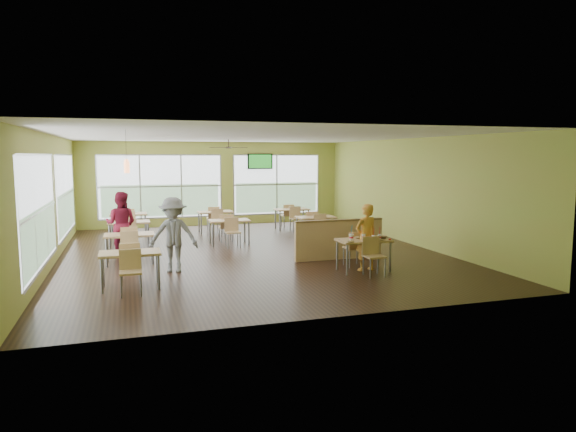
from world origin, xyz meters
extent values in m
plane|color=black|center=(0.00, 0.00, 0.00)|extent=(12.00, 12.00, 0.00)
plane|color=white|center=(0.00, 0.00, 3.20)|extent=(12.00, 12.00, 0.00)
cube|color=#A8A244|center=(0.00, 6.00, 1.60)|extent=(10.00, 0.04, 3.20)
cube|color=#A8A244|center=(0.00, -6.00, 1.60)|extent=(10.00, 0.04, 3.20)
cube|color=#A8A244|center=(-5.00, 0.00, 1.60)|extent=(0.04, 12.00, 3.20)
cube|color=#A8A244|center=(5.00, 0.00, 1.60)|extent=(0.04, 12.00, 3.20)
cube|color=white|center=(-4.98, -2.00, 1.53)|extent=(0.02, 4.50, 2.35)
cube|color=white|center=(-4.98, 3.00, 1.53)|extent=(0.02, 4.50, 2.35)
cube|color=white|center=(-2.00, 5.98, 1.53)|extent=(4.50, 0.02, 2.35)
cube|color=white|center=(2.50, 5.98, 1.53)|extent=(3.50, 0.02, 2.35)
cube|color=#B7BABC|center=(-4.97, 0.50, 0.35)|extent=(0.04, 9.40, 0.05)
cube|color=#B7BABC|center=(0.25, 5.97, 0.35)|extent=(8.00, 0.04, 0.05)
cube|color=tan|center=(2.00, -3.00, 0.73)|extent=(1.20, 0.70, 0.04)
cube|color=brown|center=(2.00, -3.00, 0.70)|extent=(1.22, 0.71, 0.01)
cylinder|color=slate|center=(1.46, -3.29, 0.35)|extent=(0.05, 0.05, 0.71)
cylinder|color=slate|center=(2.54, -3.29, 0.35)|extent=(0.05, 0.05, 0.71)
cylinder|color=slate|center=(1.46, -2.71, 0.35)|extent=(0.05, 0.05, 0.71)
cylinder|color=slate|center=(2.54, -2.71, 0.35)|extent=(0.05, 0.05, 0.71)
cube|color=tan|center=(2.00, -2.45, 0.45)|extent=(0.42, 0.42, 0.04)
cube|color=tan|center=(2.00, -2.26, 0.67)|extent=(0.42, 0.04, 0.40)
cube|color=tan|center=(2.00, -3.55, 0.45)|extent=(0.42, 0.42, 0.04)
cube|color=tan|center=(2.00, -3.74, 0.67)|extent=(0.42, 0.04, 0.40)
cube|color=tan|center=(2.00, -1.55, 0.50)|extent=(2.40, 0.12, 1.00)
cube|color=brown|center=(2.00, -1.55, 1.02)|extent=(2.40, 0.14, 0.04)
cube|color=tan|center=(-3.20, -3.00, 0.73)|extent=(1.20, 0.70, 0.04)
cube|color=brown|center=(-3.20, -3.00, 0.70)|extent=(1.22, 0.71, 0.01)
cylinder|color=slate|center=(-3.74, -3.29, 0.35)|extent=(0.05, 0.05, 0.71)
cylinder|color=slate|center=(-2.66, -3.29, 0.35)|extent=(0.05, 0.05, 0.71)
cylinder|color=slate|center=(-3.74, -2.71, 0.35)|extent=(0.05, 0.05, 0.71)
cylinder|color=slate|center=(-2.66, -2.71, 0.35)|extent=(0.05, 0.05, 0.71)
cube|color=tan|center=(-3.20, -2.45, 0.45)|extent=(0.42, 0.42, 0.04)
cube|color=tan|center=(-3.20, -2.26, 0.67)|extent=(0.42, 0.04, 0.40)
cube|color=tan|center=(-3.20, -3.55, 0.45)|extent=(0.42, 0.42, 0.04)
cube|color=tan|center=(-3.20, -3.74, 0.67)|extent=(0.42, 0.04, 0.40)
cube|color=tan|center=(-3.20, -0.50, 0.73)|extent=(1.20, 0.70, 0.04)
cube|color=brown|center=(-3.20, -0.50, 0.70)|extent=(1.22, 0.71, 0.01)
cylinder|color=slate|center=(-3.74, -0.79, 0.35)|extent=(0.05, 0.05, 0.71)
cylinder|color=slate|center=(-2.66, -0.79, 0.35)|extent=(0.05, 0.05, 0.71)
cylinder|color=slate|center=(-3.74, -0.21, 0.35)|extent=(0.05, 0.05, 0.71)
cylinder|color=slate|center=(-2.66, -0.21, 0.35)|extent=(0.05, 0.05, 0.71)
cube|color=tan|center=(-3.20, 0.05, 0.45)|extent=(0.42, 0.42, 0.04)
cube|color=tan|center=(-3.20, 0.24, 0.67)|extent=(0.42, 0.04, 0.40)
cube|color=tan|center=(-3.20, -1.05, 0.45)|extent=(0.42, 0.42, 0.04)
cube|color=tan|center=(-3.20, -1.24, 0.67)|extent=(0.42, 0.04, 0.40)
cube|color=tan|center=(-3.20, 2.00, 0.73)|extent=(1.20, 0.70, 0.04)
cube|color=brown|center=(-3.20, 2.00, 0.70)|extent=(1.22, 0.71, 0.01)
cylinder|color=slate|center=(-3.74, 1.71, 0.35)|extent=(0.05, 0.05, 0.71)
cylinder|color=slate|center=(-2.66, 1.71, 0.35)|extent=(0.05, 0.05, 0.71)
cylinder|color=slate|center=(-3.74, 2.29, 0.35)|extent=(0.05, 0.05, 0.71)
cylinder|color=slate|center=(-2.66, 2.29, 0.35)|extent=(0.05, 0.05, 0.71)
cube|color=tan|center=(-3.20, 2.55, 0.45)|extent=(0.42, 0.42, 0.04)
cube|color=tan|center=(-3.20, 2.74, 0.67)|extent=(0.42, 0.04, 0.40)
cube|color=tan|center=(-3.20, 1.45, 0.45)|extent=(0.42, 0.42, 0.04)
cube|color=tan|center=(-3.20, 1.26, 0.67)|extent=(0.42, 0.04, 0.40)
cube|color=tan|center=(-3.20, 4.20, 0.73)|extent=(1.20, 0.70, 0.04)
cube|color=brown|center=(-3.20, 4.20, 0.70)|extent=(1.22, 0.71, 0.01)
cylinder|color=slate|center=(-3.74, 3.91, 0.35)|extent=(0.05, 0.05, 0.71)
cylinder|color=slate|center=(-2.66, 3.91, 0.35)|extent=(0.05, 0.05, 0.71)
cylinder|color=slate|center=(-3.74, 4.49, 0.35)|extent=(0.05, 0.05, 0.71)
cylinder|color=slate|center=(-2.66, 4.49, 0.35)|extent=(0.05, 0.05, 0.71)
cube|color=tan|center=(-3.20, 4.75, 0.45)|extent=(0.42, 0.42, 0.04)
cube|color=tan|center=(-3.20, 4.94, 0.67)|extent=(0.42, 0.04, 0.40)
cube|color=tan|center=(-3.20, 3.65, 0.45)|extent=(0.42, 0.42, 0.04)
cube|color=tan|center=(-3.20, 3.46, 0.67)|extent=(0.42, 0.04, 0.40)
cube|color=tan|center=(-0.30, 1.50, 0.73)|extent=(1.20, 0.70, 0.04)
cube|color=brown|center=(-0.30, 1.50, 0.70)|extent=(1.22, 0.71, 0.01)
cylinder|color=slate|center=(-0.84, 1.21, 0.35)|extent=(0.05, 0.05, 0.71)
cylinder|color=slate|center=(0.24, 1.21, 0.35)|extent=(0.05, 0.05, 0.71)
cylinder|color=slate|center=(-0.84, 1.79, 0.35)|extent=(0.05, 0.05, 0.71)
cylinder|color=slate|center=(0.24, 1.79, 0.35)|extent=(0.05, 0.05, 0.71)
cube|color=tan|center=(-0.30, 2.05, 0.45)|extent=(0.42, 0.42, 0.04)
cube|color=tan|center=(-0.30, 2.24, 0.67)|extent=(0.42, 0.04, 0.40)
cube|color=tan|center=(-0.30, 0.95, 0.45)|extent=(0.42, 0.42, 0.04)
cube|color=tan|center=(-0.30, 0.76, 0.67)|extent=(0.42, 0.04, 0.40)
cube|color=tan|center=(-0.30, 4.00, 0.73)|extent=(1.20, 0.70, 0.04)
cube|color=brown|center=(-0.30, 4.00, 0.70)|extent=(1.22, 0.71, 0.01)
cylinder|color=slate|center=(-0.84, 3.71, 0.35)|extent=(0.05, 0.05, 0.71)
cylinder|color=slate|center=(0.24, 3.71, 0.35)|extent=(0.05, 0.05, 0.71)
cylinder|color=slate|center=(-0.84, 4.29, 0.35)|extent=(0.05, 0.05, 0.71)
cylinder|color=slate|center=(0.24, 4.29, 0.35)|extent=(0.05, 0.05, 0.71)
cube|color=tan|center=(-0.30, 4.55, 0.45)|extent=(0.42, 0.42, 0.04)
cube|color=tan|center=(-0.30, 4.74, 0.67)|extent=(0.42, 0.04, 0.40)
cube|color=tan|center=(-0.30, 3.45, 0.45)|extent=(0.42, 0.42, 0.04)
cube|color=tan|center=(-0.30, 3.26, 0.67)|extent=(0.42, 0.04, 0.40)
cube|color=tan|center=(2.50, 1.50, 0.73)|extent=(1.20, 0.70, 0.04)
cube|color=brown|center=(2.50, 1.50, 0.70)|extent=(1.22, 0.71, 0.01)
cylinder|color=slate|center=(1.96, 1.21, 0.35)|extent=(0.05, 0.05, 0.71)
cylinder|color=slate|center=(3.04, 1.21, 0.35)|extent=(0.05, 0.05, 0.71)
cylinder|color=slate|center=(1.96, 1.79, 0.35)|extent=(0.05, 0.05, 0.71)
cylinder|color=slate|center=(3.04, 1.79, 0.35)|extent=(0.05, 0.05, 0.71)
cube|color=tan|center=(2.50, 2.05, 0.45)|extent=(0.42, 0.42, 0.04)
cube|color=tan|center=(2.50, 2.24, 0.67)|extent=(0.42, 0.04, 0.40)
cube|color=tan|center=(2.50, 0.95, 0.45)|extent=(0.42, 0.42, 0.04)
cube|color=tan|center=(2.50, 0.76, 0.67)|extent=(0.42, 0.04, 0.40)
cube|color=tan|center=(2.50, 4.00, 0.73)|extent=(1.20, 0.70, 0.04)
cube|color=brown|center=(2.50, 4.00, 0.70)|extent=(1.22, 0.71, 0.01)
cylinder|color=slate|center=(1.96, 3.71, 0.35)|extent=(0.05, 0.05, 0.71)
cylinder|color=slate|center=(3.04, 3.71, 0.35)|extent=(0.05, 0.05, 0.71)
cylinder|color=slate|center=(1.96, 4.29, 0.35)|extent=(0.05, 0.05, 0.71)
cylinder|color=slate|center=(3.04, 4.29, 0.35)|extent=(0.05, 0.05, 0.71)
cube|color=tan|center=(2.50, 4.55, 0.45)|extent=(0.42, 0.42, 0.04)
cube|color=tan|center=(2.50, 4.74, 0.67)|extent=(0.42, 0.04, 0.40)
cube|color=tan|center=(2.50, 3.45, 0.45)|extent=(0.42, 0.42, 0.04)
cube|color=tan|center=(2.50, 3.26, 0.67)|extent=(0.42, 0.04, 0.40)
cylinder|color=#2D2119|center=(-3.20, -3.00, 2.85)|extent=(0.01, 0.01, 0.70)
cylinder|color=#FB8A4D|center=(-3.20, -3.00, 2.45)|extent=(0.11, 0.11, 0.22)
cylinder|color=#2D2119|center=(-3.20, -0.50, 2.85)|extent=(0.01, 0.01, 0.70)
cylinder|color=#FB8A4D|center=(-3.20, -0.50, 2.45)|extent=(0.11, 0.11, 0.22)
cylinder|color=#2D2119|center=(-3.20, 2.00, 2.85)|extent=(0.01, 0.01, 0.70)
cylinder|color=#FB8A4D|center=(-3.20, 2.00, 2.45)|extent=(0.11, 0.11, 0.22)
cylinder|color=#2D2119|center=(-3.20, 4.20, 2.85)|extent=(0.01, 0.01, 0.70)
cylinder|color=#FB8A4D|center=(-3.20, 4.20, 2.45)|extent=(0.11, 0.11, 0.22)
cylinder|color=#2D2119|center=(0.00, 3.00, 3.08)|extent=(0.03, 0.03, 0.24)
cylinder|color=#2D2119|center=(0.00, 3.00, 2.94)|extent=(0.16, 0.16, 0.06)
cube|color=#2D2119|center=(0.35, 3.00, 2.94)|extent=(0.55, 0.10, 0.01)
cube|color=#2D2119|center=(0.00, 3.35, 2.94)|extent=(0.10, 0.55, 0.01)
cube|color=#2D2119|center=(-0.35, 3.00, 2.94)|extent=(0.55, 0.10, 0.01)
cube|color=#2D2119|center=(0.00, 2.65, 2.94)|extent=(0.10, 0.55, 0.01)
cube|color=black|center=(1.80, 5.90, 2.45)|extent=(1.00, 0.06, 0.60)
cube|color=#258727|center=(1.80, 5.87, 2.45)|extent=(0.90, 0.01, 0.52)
imported|color=#D25817|center=(2.07, -2.97, 0.79)|extent=(0.64, 0.48, 1.58)
imported|color=maroon|center=(-3.40, 0.64, 0.86)|extent=(1.01, 0.89, 1.73)
imported|color=slate|center=(-2.23, -1.75, 0.87)|extent=(1.24, 0.88, 1.74)
cone|color=white|center=(1.66, -3.05, 0.82)|extent=(0.10, 0.10, 0.13)
cylinder|color=red|center=(1.66, -3.05, 0.82)|extent=(0.09, 0.09, 0.04)
cylinder|color=white|center=(1.66, -3.05, 0.89)|extent=(0.11, 0.11, 0.01)
cylinder|color=#0A97ED|center=(1.66, -3.05, 1.01)|extent=(0.02, 0.06, 0.24)
cone|color=white|center=(1.97, -3.05, 0.81)|extent=(0.09, 0.09, 0.12)
cylinder|color=red|center=(1.97, -3.05, 0.81)|extent=(0.09, 0.09, 0.04)
cylinder|color=white|center=(1.97, -3.05, 0.88)|extent=(0.10, 0.10, 0.01)
cylinder|color=yellow|center=(1.97, -3.05, 0.99)|extent=(0.02, 0.06, 0.22)
cone|color=white|center=(2.14, -3.23, 0.81)|extent=(0.09, 0.09, 0.11)
cylinder|color=red|center=(2.14, -3.23, 0.81)|extent=(0.08, 0.08, 0.03)
cylinder|color=white|center=(2.14, -3.23, 0.87)|extent=(0.09, 0.09, 0.01)
cylinder|color=red|center=(2.14, -3.23, 0.97)|extent=(0.01, 0.05, 0.21)
cone|color=white|center=(2.33, -3.15, 0.81)|extent=(0.09, 0.09, 0.12)
cylinder|color=red|center=(2.33, -3.15, 0.81)|extent=(0.08, 0.08, 0.03)
cylinder|color=white|center=(2.33, -3.15, 0.87)|extent=(0.09, 0.09, 0.01)
cylinder|color=red|center=(2.33, -3.15, 0.97)|extent=(0.02, 0.05, 0.21)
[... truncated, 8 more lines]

